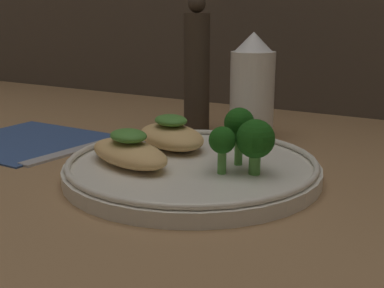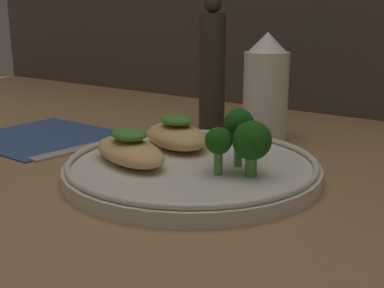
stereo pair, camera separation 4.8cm
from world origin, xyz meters
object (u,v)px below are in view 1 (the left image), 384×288
Objects in this scene: plate at (192,167)px; sauce_bottle at (252,88)px; broccoli_bunch at (245,135)px; pepper_grinder at (197,69)px.

plate is 1.86× the size of sauce_bottle.
plate is at bearing -174.59° from broccoli_bunch.
plate is at bearing -60.93° from pepper_grinder.
broccoli_bunch reaches higher than plate.
sauce_bottle is 8.72cm from pepper_grinder.
broccoli_bunch is at bearing 5.41° from plate.
plate is at bearing -84.86° from sauce_bottle.
sauce_bottle reaches higher than broccoli_bunch.
pepper_grinder is (-15.71, 17.69, 3.74)cm from broccoli_bunch.
sauce_bottle is at bearing 112.21° from broccoli_bunch.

